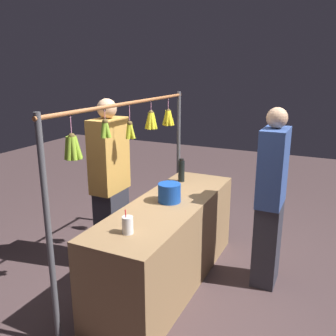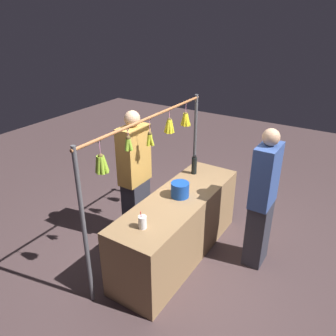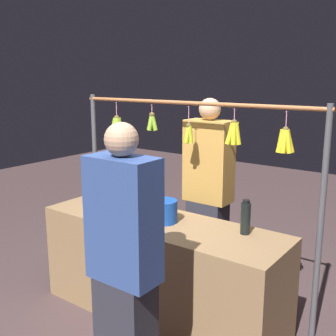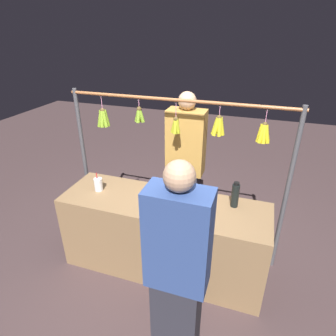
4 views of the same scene
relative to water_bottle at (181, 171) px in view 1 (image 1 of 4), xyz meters
The scene contains 8 objects.
ground_plane 1.15m from the water_bottle, 12.73° to the left, with size 12.00×12.00×0.00m, color #463435.
market_counter 0.85m from the water_bottle, 12.73° to the left, with size 2.02×0.63×0.81m, color olive.
display_rack 0.76m from the water_bottle, 20.06° to the right, with size 2.28×0.14×1.75m.
water_bottle is the anchor object (origin of this frame).
blue_bucket 0.64m from the water_bottle, 12.97° to the left, with size 0.21×0.21×0.17m, color #1745A6.
drink_cup 1.36m from the water_bottle, ahead, with size 0.09×0.09×0.19m.
vendor_person 0.80m from the water_bottle, 39.56° to the right, with size 0.41×0.22×1.74m.
customer_person 1.04m from the water_bottle, 75.90° to the left, with size 0.40×0.22×1.69m.
Camera 1 is at (2.81, 1.34, 2.02)m, focal length 38.61 mm.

